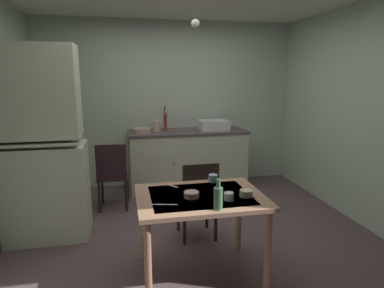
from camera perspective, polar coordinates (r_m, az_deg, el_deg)
The scene contains 20 objects.
ground_plane at distance 3.93m, azimuth 0.05°, elevation -14.68°, with size 4.99×4.99×0.00m, color #5A4749.
wall_back at distance 5.39m, azimuth -4.04°, elevation 6.75°, with size 4.09×0.10×2.57m, color beige.
wall_right at distance 4.45m, azimuth 26.92°, elevation 4.46°, with size 0.10×3.74×2.57m, color #B4CCB1.
hutch_cabinet at distance 3.84m, azimuth -24.00°, elevation -1.14°, with size 0.84×0.52×2.05m.
counter_cabinet at distance 5.20m, azimuth -0.74°, elevation -2.65°, with size 1.80×0.64×0.91m.
sink_basin at distance 5.19m, azimuth 3.73°, elevation 3.29°, with size 0.44×0.34×0.15m.
hand_pump at distance 5.08m, azimuth -4.58°, elevation 4.13°, with size 0.05×0.27×0.39m.
mixing_bowl_counter at distance 4.97m, azimuth -8.61°, elevation 2.31°, with size 0.26×0.26×0.07m, color tan.
stoneware_crock at distance 5.09m, azimuth -6.06°, elevation 3.10°, with size 0.11×0.11×0.16m, color beige.
dining_table at distance 2.93m, azimuth 1.42°, elevation -10.48°, with size 1.09×0.82×0.74m.
chair_far_side at distance 3.60m, azimuth 1.02°, elevation -9.24°, with size 0.41×0.41×0.87m.
chair_by_counter at distance 4.49m, azimuth -13.41°, elevation -5.05°, with size 0.42×0.42×0.90m.
serving_bowl_wide at distance 2.89m, azimuth 9.22°, elevation -8.32°, with size 0.11×0.11×0.06m, color beige.
soup_bowl_small at distance 2.83m, azimuth -0.10°, elevation -8.65°, with size 0.13×0.13×0.05m, color tan.
mug_dark at distance 3.23m, azimuth 3.63°, elevation -5.85°, with size 0.09×0.09×0.07m, color #9EB2C6.
mug_tall at distance 2.78m, azimuth 6.29°, elevation -8.90°, with size 0.08×0.08×0.07m, color white.
glass_bottle at distance 2.58m, azimuth 4.49°, elevation -9.07°, with size 0.07×0.07×0.24m.
table_knife at distance 2.70m, azimuth -4.64°, elevation -10.28°, with size 0.20×0.02×0.01m, color silver.
teaspoon_near_bowl at distance 3.11m, azimuth -3.37°, elevation -7.18°, with size 0.13×0.02×0.01m, color beige.
pendant_bulb at distance 3.42m, azimuth 0.54°, elevation 19.91°, with size 0.08×0.08×0.08m, color #F9EFCC.
Camera 1 is at (-0.72, -3.45, 1.75)m, focal length 31.23 mm.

